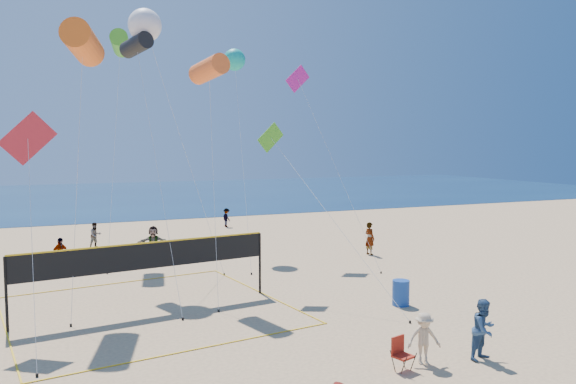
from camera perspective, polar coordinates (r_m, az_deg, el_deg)
name	(u,v)px	position (r m, az deg, el deg)	size (l,w,h in m)	color
ocean	(108,196)	(73.34, -17.79, -0.40)	(140.00, 50.00, 0.03)	#102A4E
bystander_a	(484,329)	(18.18, 19.29, -13.03)	(0.89, 0.69, 1.83)	#2E4D75
bystander_b	(424,338)	(17.40, 13.65, -14.25)	(0.98, 0.57, 1.52)	#CBAE87
far_person_0	(60,254)	(31.05, -22.14, -5.86)	(0.99, 0.41, 1.68)	gray
far_person_1	(153,243)	(32.12, -13.52, -5.08)	(1.77, 0.56, 1.91)	gray
far_person_2	(370,238)	(33.15, 8.30, -4.69)	(0.70, 0.46, 1.91)	gray
far_person_3	(95,235)	(37.07, -18.99, -4.17)	(0.76, 0.59, 1.56)	gray
far_person_4	(227,218)	(44.14, -6.27, -2.60)	(0.93, 0.54, 1.44)	gray
camp_chair	(401,351)	(16.89, 11.38, -15.60)	(0.62, 0.73, 1.06)	#9F1F12
trash_barrel	(401,293)	(23.19, 11.39, -10.01)	(0.68, 0.68, 1.02)	navy
volleyball_net	(147,263)	(22.43, -14.09, -7.02)	(11.33, 11.21, 2.68)	black
kite_0	(83,43)	(24.60, -20.11, 14.00)	(1.88, 5.00, 11.23)	orange
kite_1	(136,45)	(28.89, -15.14, 14.18)	(1.48, 9.36, 11.74)	black
kite_2	(209,69)	(25.15, -8.03, 12.23)	(1.46, 4.85, 10.27)	orange
kite_3	(28,146)	(21.26, -24.90, 4.29)	(1.92, 5.08, 7.57)	red
kite_4	(279,149)	(24.80, -0.90, 4.40)	(3.37, 7.29, 7.42)	green
kite_5	(302,89)	(32.65, 1.45, 10.39)	(2.59, 6.64, 11.02)	#BF1C99
kite_6	(145,25)	(29.25, -14.34, 16.07)	(4.16, 2.99, 13.00)	white
kite_7	(234,60)	(35.57, -5.46, 13.22)	(2.44, 8.57, 12.29)	#13B1A0
kite_8	(120,43)	(34.91, -16.66, 14.26)	(2.27, 6.78, 12.92)	green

